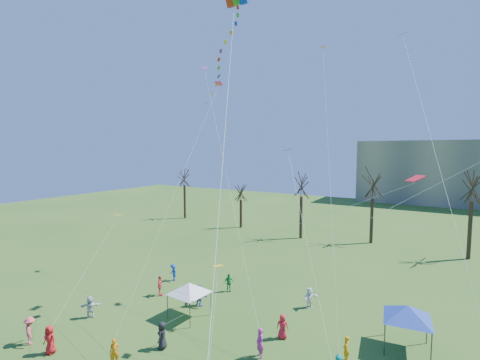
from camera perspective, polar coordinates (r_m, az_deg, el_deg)
The scene contains 6 objects.
bare_tree_row at distance 47.69m, azimuth 24.35°, elevation -2.23°, with size 71.58×8.64×10.70m.
big_box_kite at distance 24.83m, azimuth -2.42°, elevation 20.27°, with size 4.74×8.20×26.60m.
canopy_tent_white at distance 26.88m, azimuth -8.65°, elevation -17.76°, with size 3.56×3.56×2.68m.
canopy_tent_blue at distance 25.07m, azimuth 26.67°, elevation -19.51°, with size 3.86×3.86×2.91m.
festival_crowd at distance 23.53m, azimuth -2.78°, elevation -25.06°, with size 27.40×15.61×1.86m.
small_kites_aloft at distance 24.00m, azimuth 5.97°, elevation 6.29°, with size 27.28×17.53×30.76m.
Camera 1 is at (9.31, -11.19, 12.66)m, focal length 25.00 mm.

